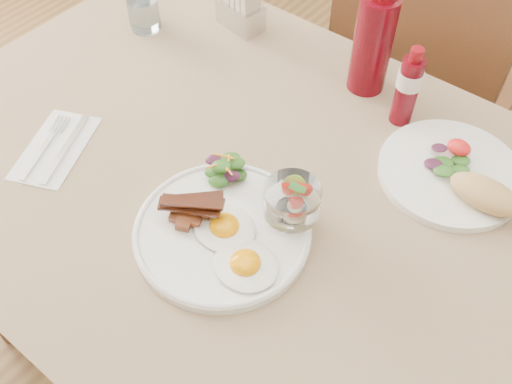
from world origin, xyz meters
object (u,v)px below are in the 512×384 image
object	(u,v)px
table	(261,216)
chair_far	(418,87)
second_plate	(459,177)
water_glass	(143,7)
fruit_cup	(292,201)
sugar_caddy	(240,10)
main_plate	(222,232)
ketchup_bottle	(373,42)
hot_sauce_bottle	(408,87)

from	to	relation	value
table	chair_far	world-z (taller)	chair_far
second_plate	water_glass	distance (m)	0.74
fruit_cup	sugar_caddy	distance (m)	0.55
fruit_cup	water_glass	world-z (taller)	water_glass
sugar_caddy	fruit_cup	bearing A→B (deg)	-32.88
water_glass	main_plate	bearing A→B (deg)	-32.94
chair_far	fruit_cup	xyz separation A→B (m)	(0.09, -0.70, 0.29)
second_plate	water_glass	world-z (taller)	water_glass
ketchup_bottle	water_glass	size ratio (longest dim) A/B	1.91
second_plate	hot_sauce_bottle	distance (m)	0.18
second_plate	hot_sauce_bottle	world-z (taller)	hot_sauce_bottle
fruit_cup	hot_sauce_bottle	xyz separation A→B (m)	(0.02, 0.33, 0.01)
chair_far	hot_sauce_bottle	world-z (taller)	chair_far
fruit_cup	sugar_caddy	bearing A→B (deg)	137.58
hot_sauce_bottle	second_plate	bearing A→B (deg)	-26.81
table	ketchup_bottle	world-z (taller)	ketchup_bottle
table	main_plate	world-z (taller)	main_plate
sugar_caddy	chair_far	bearing A→B (deg)	55.84
fruit_cup	ketchup_bottle	size ratio (longest dim) A/B	0.41
hot_sauce_bottle	sugar_caddy	bearing A→B (deg)	173.93
fruit_cup	second_plate	bearing A→B (deg)	55.83
ketchup_bottle	fruit_cup	bearing A→B (deg)	-76.79
main_plate	hot_sauce_bottle	xyz separation A→B (m)	(0.09, 0.41, 0.07)
second_plate	ketchup_bottle	size ratio (longest dim) A/B	1.17
hot_sauce_bottle	water_glass	world-z (taller)	hot_sauce_bottle
second_plate	sugar_caddy	distance (m)	0.59
chair_far	sugar_caddy	distance (m)	0.53
chair_far	hot_sauce_bottle	xyz separation A→B (m)	(0.11, -0.38, 0.30)
table	second_plate	bearing A→B (deg)	39.03
second_plate	table	bearing A→B (deg)	-140.97
fruit_cup	hot_sauce_bottle	distance (m)	0.33
table	sugar_caddy	world-z (taller)	sugar_caddy
chair_far	ketchup_bottle	distance (m)	0.47
fruit_cup	sugar_caddy	size ratio (longest dim) A/B	0.80
table	water_glass	distance (m)	0.54
hot_sauce_bottle	main_plate	bearing A→B (deg)	-102.29
table	hot_sauce_bottle	distance (m)	0.35
ketchup_bottle	hot_sauce_bottle	xyz separation A→B (m)	(0.10, -0.04, -0.02)
ketchup_bottle	hot_sauce_bottle	size ratio (longest dim) A/B	1.36
table	sugar_caddy	distance (m)	0.48
main_plate	second_plate	bearing A→B (deg)	53.73
second_plate	chair_far	bearing A→B (deg)	119.75
water_glass	chair_far	bearing A→B (deg)	44.08
chair_far	water_glass	world-z (taller)	chair_far
second_plate	ketchup_bottle	distance (m)	0.30
chair_far	ketchup_bottle	xyz separation A→B (m)	(0.00, -0.33, 0.33)
table	ketchup_bottle	size ratio (longest dim) A/B	6.11
ketchup_bottle	hot_sauce_bottle	world-z (taller)	ketchup_bottle
main_plate	sugar_caddy	distance (m)	0.56
table	sugar_caddy	size ratio (longest dim) A/B	11.93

